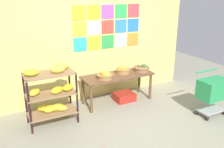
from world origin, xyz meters
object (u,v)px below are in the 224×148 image
at_px(display_table, 118,78).
at_px(shopping_cart, 214,90).
at_px(banana_shelf_unit, 52,93).
at_px(fruit_basket_back_right, 123,70).
at_px(produce_crate_under_table, 124,97).
at_px(fruit_basket_left, 142,68).
at_px(fruit_basket_back_left, 105,75).

relative_size(display_table, shopping_cart, 1.79).
relative_size(banana_shelf_unit, fruit_basket_back_right, 3.47).
bearing_deg(display_table, shopping_cart, -45.91).
relative_size(produce_crate_under_table, shopping_cart, 0.50).
bearing_deg(shopping_cart, display_table, 127.86).
xyz_separation_m(fruit_basket_back_right, produce_crate_under_table, (0.00, -0.07, -0.61)).
height_order(fruit_basket_back_right, fruit_basket_left, fruit_basket_back_right).
bearing_deg(produce_crate_under_table, fruit_basket_back_left, -171.28).
height_order(display_table, produce_crate_under_table, display_table).
xyz_separation_m(display_table, fruit_basket_left, (0.61, -0.03, 0.14)).
relative_size(fruit_basket_back_right, fruit_basket_left, 0.89).
bearing_deg(produce_crate_under_table, banana_shelf_unit, -172.27).
bearing_deg(fruit_basket_back_left, shopping_cart, -37.07).
bearing_deg(fruit_basket_back_right, fruit_basket_left, -8.39).
height_order(display_table, fruit_basket_left, fruit_basket_left).
bearing_deg(produce_crate_under_table, fruit_basket_back_right, 93.70).
relative_size(banana_shelf_unit, fruit_basket_left, 3.09).
distance_m(fruit_basket_left, shopping_cart, 1.57).
bearing_deg(fruit_basket_back_right, display_table, -165.01).
bearing_deg(produce_crate_under_table, shopping_cart, -48.93).
bearing_deg(fruit_basket_left, banana_shelf_unit, -173.84).
relative_size(fruit_basket_back_left, shopping_cart, 0.39).
height_order(banana_shelf_unit, fruit_basket_left, banana_shelf_unit).
height_order(banana_shelf_unit, fruit_basket_back_right, banana_shelf_unit).
bearing_deg(fruit_basket_back_right, shopping_cart, -50.22).
bearing_deg(fruit_basket_back_left, fruit_basket_left, 4.82).
height_order(fruit_basket_back_left, produce_crate_under_table, fruit_basket_back_left).
relative_size(banana_shelf_unit, display_table, 0.71).
xyz_separation_m(fruit_basket_back_right, shopping_cart, (1.20, -1.44, -0.18)).
bearing_deg(display_table, fruit_basket_left, -2.37).
bearing_deg(banana_shelf_unit, fruit_basket_left, 6.16).
bearing_deg(display_table, fruit_basket_back_left, -163.29).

